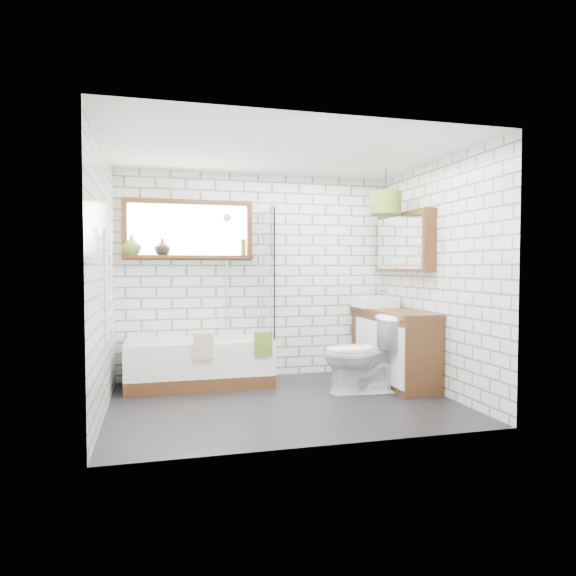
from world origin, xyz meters
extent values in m
cube|color=black|center=(0.00, 0.00, -0.01)|extent=(3.40, 2.60, 0.01)
cube|color=white|center=(0.00, 0.00, 2.50)|extent=(3.40, 2.60, 0.01)
cube|color=white|center=(0.00, 1.30, 1.25)|extent=(3.40, 0.01, 2.50)
cube|color=white|center=(0.00, -1.30, 1.25)|extent=(3.40, 0.01, 2.50)
cube|color=white|center=(-1.70, 0.00, 1.25)|extent=(0.01, 2.60, 2.50)
cube|color=white|center=(1.70, 0.00, 1.25)|extent=(0.01, 2.60, 2.50)
cube|color=#3B2010|center=(-0.85, 1.26, 1.80)|extent=(1.52, 0.16, 0.68)
cube|color=white|center=(-1.66, 0.00, 1.20)|extent=(0.06, 0.52, 1.00)
cube|color=#3B2010|center=(1.62, 0.60, 1.65)|extent=(0.16, 1.20, 0.70)
cylinder|color=silver|center=(-0.40, 1.26, 1.35)|extent=(0.02, 0.02, 1.30)
cube|color=white|center=(-0.76, 0.94, 0.26)|extent=(1.64, 0.72, 0.53)
cube|color=white|center=(0.04, 0.94, 1.28)|extent=(0.02, 0.72, 1.50)
cube|color=#506B20|center=(-0.09, 0.58, 0.51)|extent=(0.20, 0.05, 0.27)
cube|color=tan|center=(-0.74, 0.58, 0.51)|extent=(0.22, 0.05, 0.28)
cube|color=#3B2010|center=(1.46, 0.54, 0.43)|extent=(0.48, 1.50, 0.86)
cube|color=white|center=(1.40, 0.92, 0.93)|extent=(0.47, 0.41, 0.14)
cylinder|color=silver|center=(1.56, 0.92, 0.98)|extent=(0.03, 0.03, 0.15)
imported|color=white|center=(0.92, 0.18, 0.42)|extent=(0.55, 0.87, 0.84)
imported|color=#567022|center=(-1.50, 1.23, 1.59)|extent=(0.23, 0.23, 0.23)
imported|color=black|center=(-1.16, 1.23, 1.58)|extent=(0.21, 0.21, 0.20)
cylinder|color=#567022|center=(-0.20, 1.23, 1.58)|extent=(0.08, 0.08, 0.20)
cylinder|color=#506B20|center=(1.35, 0.54, 2.10)|extent=(0.36, 0.36, 0.26)
camera|label=1|loc=(-1.24, -4.95, 1.36)|focal=32.00mm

